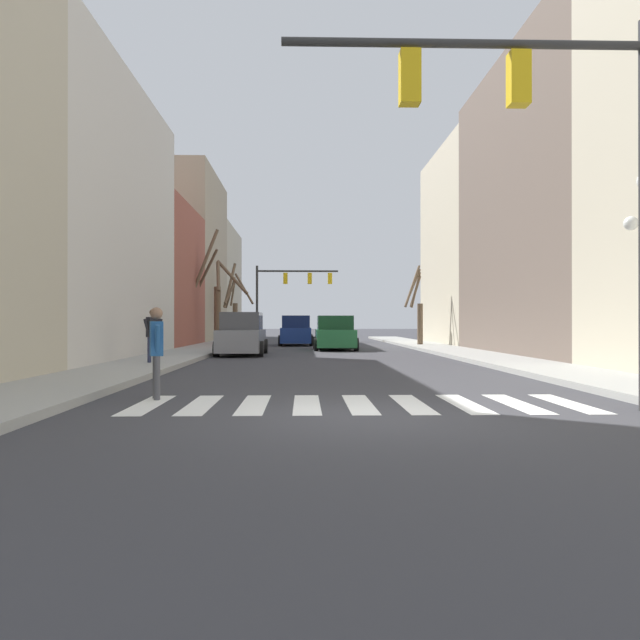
% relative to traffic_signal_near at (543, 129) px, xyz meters
% --- Properties ---
extents(ground_plane, '(240.00, 240.00, 0.00)m').
position_rel_traffic_signal_near_xyz_m(ground_plane, '(-2.82, -0.53, -4.45)').
color(ground_plane, '#38383D').
extents(building_row_left, '(6.00, 59.24, 12.51)m').
position_rel_traffic_signal_near_xyz_m(building_row_left, '(-12.97, 22.06, 0.98)').
color(building_row_left, '#BCB299').
rests_on(building_row_left, ground_plane).
extents(building_row_right, '(6.00, 39.67, 13.70)m').
position_rel_traffic_signal_near_xyz_m(building_row_right, '(7.32, 12.64, 1.95)').
color(building_row_right, '#BCB299').
rests_on(building_row_right, ground_plane).
extents(crosswalk_stripes, '(7.65, 2.60, 0.01)m').
position_rel_traffic_signal_near_xyz_m(crosswalk_stripes, '(-2.82, 0.91, -4.45)').
color(crosswalk_stripes, white).
rests_on(crosswalk_stripes, ground_plane).
extents(traffic_signal_near, '(5.85, 0.28, 6.19)m').
position_rel_traffic_signal_near_xyz_m(traffic_signal_near, '(0.00, 0.00, 0.00)').
color(traffic_signal_near, '#2D2D2D').
rests_on(traffic_signal_near, ground_plane).
extents(traffic_signal_far, '(6.20, 0.28, 5.66)m').
position_rel_traffic_signal_near_xyz_m(traffic_signal_far, '(-4.93, 37.24, -0.27)').
color(traffic_signal_far, '#2D2D2D').
rests_on(traffic_signal_far, ground_plane).
extents(car_parked_left_mid, '(2.01, 4.66, 1.82)m').
position_rel_traffic_signal_near_xyz_m(car_parked_left_mid, '(-6.40, 16.90, -3.61)').
color(car_parked_left_mid, gray).
rests_on(car_parked_left_mid, ground_plane).
extents(car_parked_right_near, '(2.16, 4.44, 1.73)m').
position_rel_traffic_signal_near_xyz_m(car_parked_right_near, '(-2.18, 21.86, -3.65)').
color(car_parked_right_near, '#236B38').
rests_on(car_parked_right_near, ground_plane).
extents(car_at_intersection, '(2.04, 4.72, 1.80)m').
position_rel_traffic_signal_near_xyz_m(car_at_intersection, '(-4.22, 28.12, -3.62)').
color(car_at_intersection, navy).
rests_on(car_at_intersection, ground_plane).
extents(pedestrian_near_right_corner, '(0.52, 0.61, 1.67)m').
position_rel_traffic_signal_near_xyz_m(pedestrian_near_right_corner, '(-8.47, 9.82, -3.31)').
color(pedestrian_near_right_corner, '#282D47').
rests_on(pedestrian_near_right_corner, sidewalk_left).
extents(pedestrian_crossing_street, '(0.32, 0.71, 1.68)m').
position_rel_traffic_signal_near_xyz_m(pedestrian_crossing_street, '(-6.46, 1.69, -3.46)').
color(pedestrian_crossing_street, '#4C4C51').
rests_on(pedestrian_crossing_street, ground_plane).
extents(street_tree_left_near, '(2.15, 2.44, 5.26)m').
position_rel_traffic_signal_near_xyz_m(street_tree_left_near, '(-8.47, 32.50, -1.92)').
color(street_tree_left_near, brown).
rests_on(street_tree_left_near, sidewalk_left).
extents(street_tree_right_far, '(1.29, 2.26, 4.49)m').
position_rel_traffic_signal_near_xyz_m(street_tree_right_far, '(2.67, 25.30, -2.32)').
color(street_tree_right_far, brown).
rests_on(street_tree_right_far, sidewalk_right).
extents(street_tree_left_far, '(3.28, 2.62, 6.71)m').
position_rel_traffic_signal_near_xyz_m(street_tree_left_far, '(-8.85, 26.72, -1.48)').
color(street_tree_left_far, brown).
rests_on(street_tree_left_far, sidewalk_left).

